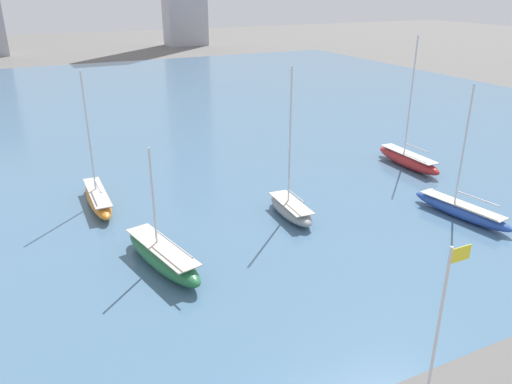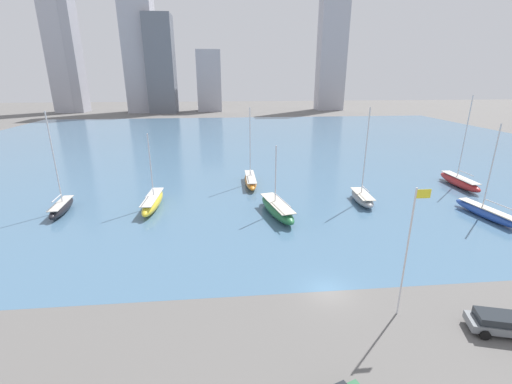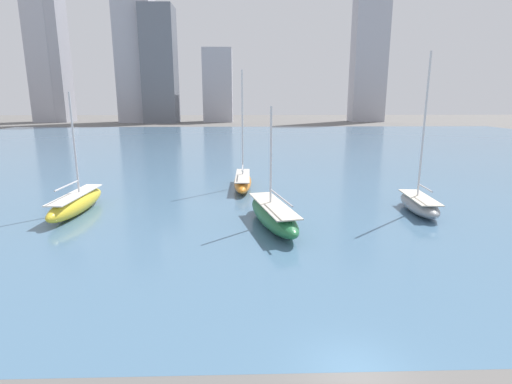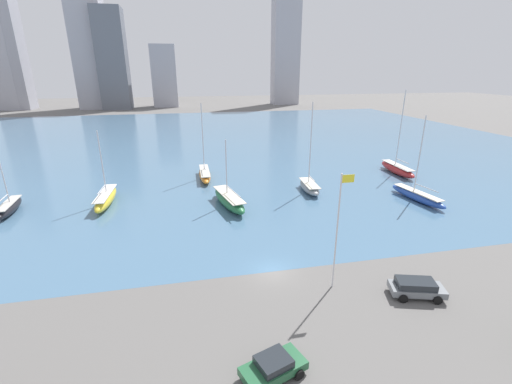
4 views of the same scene
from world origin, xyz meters
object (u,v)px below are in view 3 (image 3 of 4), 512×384
sailboat_yellow (76,203)px  sailboat_orange (243,181)px  sailboat_gray (419,203)px  sailboat_green (273,215)px

sailboat_yellow → sailboat_orange: bearing=36.3°
sailboat_gray → sailboat_green: (-14.04, -3.76, 0.11)m
sailboat_orange → sailboat_gray: sailboat_gray is taller
sailboat_yellow → sailboat_green: sailboat_yellow is taller
sailboat_gray → sailboat_yellow: bearing=-177.7°
sailboat_orange → sailboat_green: (2.58, -14.83, 0.12)m
sailboat_green → sailboat_yellow: bearing=154.0°
sailboat_orange → sailboat_gray: bearing=-32.9°
sailboat_yellow → sailboat_gray: bearing=1.3°
sailboat_gray → sailboat_green: size_ratio=1.31×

